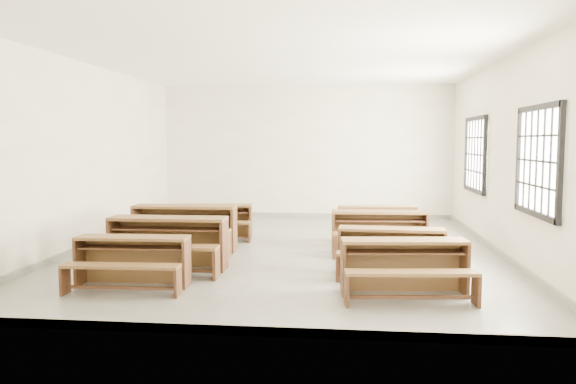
# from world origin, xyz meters

# --- Properties ---
(room) EXTENTS (8.50, 8.50, 3.20)m
(room) POSITION_xyz_m (0.09, 0.00, 2.14)
(room) COLOR gray
(room) RESTS_ON ground
(desk_set_0) EXTENTS (1.46, 0.79, 0.64)m
(desk_set_0) POSITION_xyz_m (-1.73, -2.60, 0.38)
(desk_set_0) COLOR brown
(desk_set_0) RESTS_ON ground
(desk_set_1) EXTENTS (1.70, 0.89, 0.76)m
(desk_set_1) POSITION_xyz_m (-1.58, -1.62, 0.44)
(desk_set_1) COLOR brown
(desk_set_1) RESTS_ON ground
(desk_set_2) EXTENTS (1.75, 0.95, 0.78)m
(desk_set_2) POSITION_xyz_m (-1.74, -0.27, 0.45)
(desk_set_2) COLOR brown
(desk_set_2) RESTS_ON ground
(desk_set_3) EXTENTS (1.51, 0.90, 0.65)m
(desk_set_3) POSITION_xyz_m (-1.54, 1.04, 0.38)
(desk_set_3) COLOR brown
(desk_set_3) RESTS_ON ground
(desk_set_4) EXTENTS (1.57, 0.92, 0.68)m
(desk_set_4) POSITION_xyz_m (1.69, -2.65, 0.39)
(desk_set_4) COLOR brown
(desk_set_4) RESTS_ON ground
(desk_set_5) EXTENTS (1.50, 0.84, 0.66)m
(desk_set_5) POSITION_xyz_m (1.61, -1.62, 0.38)
(desk_set_5) COLOR brown
(desk_set_5) RESTS_ON ground
(desk_set_6) EXTENTS (1.61, 0.89, 0.70)m
(desk_set_6) POSITION_xyz_m (1.53, -0.09, 0.41)
(desk_set_6) COLOR brown
(desk_set_6) RESTS_ON ground
(desk_set_7) EXTENTS (1.51, 0.89, 0.65)m
(desk_set_7) POSITION_xyz_m (1.56, 1.10, 0.38)
(desk_set_7) COLOR brown
(desk_set_7) RESTS_ON ground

